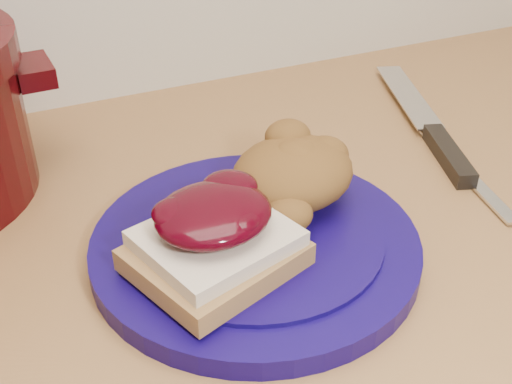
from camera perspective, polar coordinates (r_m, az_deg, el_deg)
name	(u,v)px	position (r m, az deg, el deg)	size (l,w,h in m)	color
plate	(255,245)	(0.56, -0.07, -4.74)	(0.28, 0.28, 0.02)	#0E0547
sandwich	(215,237)	(0.50, -3.70, -3.97)	(0.15, 0.14, 0.06)	olive
stuffing_mound	(293,173)	(0.58, 3.30, 1.69)	(0.12, 0.10, 0.06)	brown
chef_knife	(436,137)	(0.76, 15.72, 4.74)	(0.13, 0.29, 0.02)	black
butter_knife	(465,172)	(0.70, 18.07, 1.70)	(0.19, 0.01, 0.00)	silver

